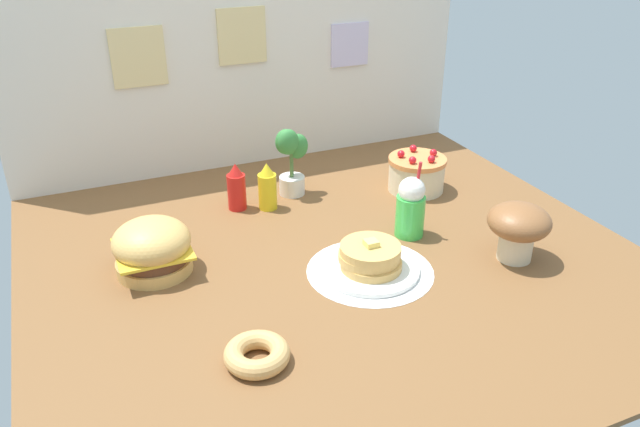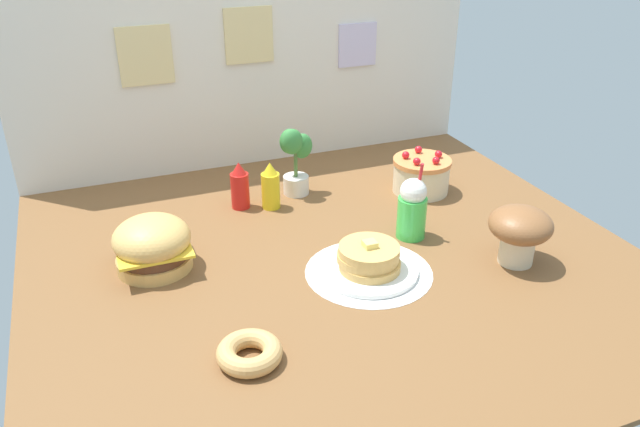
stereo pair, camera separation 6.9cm
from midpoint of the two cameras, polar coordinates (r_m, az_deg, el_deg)
The scene contains 12 objects.
ground_plane at distance 2.27m, azimuth 2.25°, elevation -4.29°, with size 2.13×1.98×0.02m, color brown.
back_wall at distance 2.94m, azimuth -5.50°, elevation 13.61°, with size 2.13×0.04×0.97m.
doily_mat at distance 2.19m, azimuth 5.33°, elevation -5.28°, with size 0.44×0.44×0.00m, color white.
burger at distance 2.23m, azimuth -14.04°, elevation -2.76°, with size 0.26×0.26×0.19m.
pancake_stack at distance 2.16m, azimuth 5.36°, elevation -4.31°, with size 0.34×0.34×0.12m.
layer_cake at distance 2.77m, azimuth 9.84°, elevation 3.47°, with size 0.25×0.25×0.18m.
ketchup_bottle at distance 2.59m, azimuth -6.49°, elevation 2.41°, with size 0.08×0.08×0.20m.
mustard_bottle at distance 2.58m, azimuth -3.72°, elevation 2.41°, with size 0.08×0.08×0.20m.
cream_soda_cup at distance 2.37m, azimuth 9.16°, elevation 0.44°, with size 0.11×0.11×0.30m.
donut_pink_glaze at distance 1.80m, azimuth -5.27°, elevation -12.39°, with size 0.19×0.19×0.06m.
potted_plant at distance 2.68m, azimuth -1.51°, elevation 5.03°, with size 0.15×0.12×0.30m.
mushroom_stool at distance 2.29m, azimuth 18.44°, elevation -1.40°, with size 0.22×0.22×0.21m.
Camera 2 is at (-0.76, -1.78, 1.17)m, focal length 35.42 mm.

